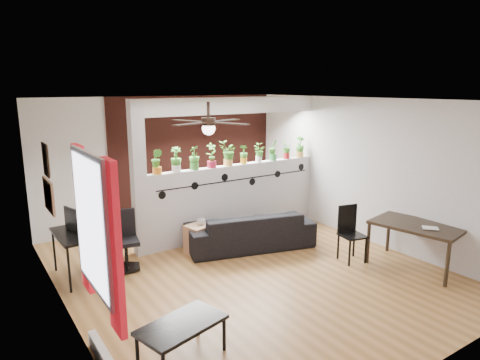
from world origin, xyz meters
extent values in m
cube|color=brown|center=(0.00, 0.00, -0.05)|extent=(6.30, 7.10, 0.10)
cube|color=#B7B7BA|center=(0.00, 3.02, 1.30)|extent=(6.30, 0.04, 2.90)
cube|color=#B7B7BA|center=(0.00, -3.02, 1.30)|extent=(6.30, 0.04, 2.90)
cube|color=#B7B7BA|center=(-2.62, 0.00, 1.30)|extent=(0.04, 7.10, 2.90)
cube|color=#B7B7BA|center=(2.62, 0.00, 1.30)|extent=(0.04, 7.10, 2.90)
cube|color=white|center=(0.00, 0.00, 2.65)|extent=(6.30, 7.10, 0.10)
cube|color=#BCBCC1|center=(0.80, 1.50, 0.68)|extent=(3.60, 0.18, 1.35)
cube|color=silver|center=(0.80, 1.50, 2.45)|extent=(3.60, 0.18, 0.30)
cube|color=#BCBCC1|center=(-1.11, 1.50, 1.30)|extent=(0.22, 0.20, 2.60)
cube|color=maroon|center=(0.80, 2.97, 1.30)|extent=(3.90, 0.05, 2.60)
cube|color=black|center=(0.80, 1.40, 1.08)|extent=(3.31, 0.01, 0.02)
cylinder|color=black|center=(-0.75, 1.40, 1.00)|extent=(0.14, 0.01, 0.14)
cylinder|color=black|center=(-0.13, 1.40, 1.08)|extent=(0.14, 0.01, 0.14)
cylinder|color=black|center=(0.49, 1.40, 1.16)|extent=(0.14, 0.01, 0.14)
cylinder|color=black|center=(1.11, 1.40, 1.00)|extent=(0.14, 0.01, 0.14)
cylinder|color=black|center=(1.73, 1.40, 1.08)|extent=(0.14, 0.01, 0.14)
cylinder|color=black|center=(2.35, 1.40, 1.16)|extent=(0.14, 0.01, 0.14)
cube|color=white|center=(-2.58, -1.20, 1.55)|extent=(0.02, 0.95, 1.25)
cube|color=silver|center=(-2.57, -1.20, 1.55)|extent=(0.04, 1.05, 1.35)
cube|color=red|center=(-2.53, -1.70, 1.45)|extent=(0.06, 0.30, 1.55)
cube|color=red|center=(-2.53, -0.70, 1.45)|extent=(0.06, 0.30, 1.55)
cube|color=#8B6143|center=(-2.58, 0.95, 1.35)|extent=(0.03, 0.60, 0.45)
cube|color=#8C7259|center=(-2.58, 0.90, 1.85)|extent=(0.03, 0.30, 0.40)
cube|color=black|center=(-2.58, 0.90, 1.85)|extent=(0.02, 0.34, 0.44)
cylinder|color=black|center=(-0.80, -0.30, 2.50)|extent=(0.04, 0.04, 0.20)
cylinder|color=black|center=(-0.80, -0.30, 2.35)|extent=(0.18, 0.18, 0.10)
sphere|color=white|center=(-0.80, -0.30, 2.26)|extent=(0.17, 0.17, 0.17)
cube|color=black|center=(-0.48, -0.18, 2.34)|extent=(0.55, 0.29, 0.01)
cube|color=black|center=(-0.92, 0.02, 2.34)|extent=(0.29, 0.55, 0.01)
cube|color=black|center=(-1.12, -0.42, 2.34)|extent=(0.55, 0.29, 0.01)
cube|color=black|center=(-0.68, -0.62, 2.34)|extent=(0.29, 0.55, 0.01)
cylinder|color=orange|center=(-0.78, 1.50, 1.41)|extent=(0.15, 0.15, 0.12)
imported|color=#25621C|center=(-0.78, 1.50, 1.62)|extent=(0.28, 0.28, 0.33)
cylinder|color=white|center=(-0.43, 1.50, 1.41)|extent=(0.15, 0.15, 0.12)
imported|color=#25621C|center=(-0.43, 1.50, 1.61)|extent=(0.26, 0.24, 0.33)
cylinder|color=#3B812F|center=(-0.08, 1.50, 1.41)|extent=(0.15, 0.15, 0.12)
imported|color=#25621C|center=(-0.08, 1.50, 1.61)|extent=(0.28, 0.26, 0.33)
cylinder|color=#AE1B39|center=(0.27, 1.50, 1.41)|extent=(0.16, 0.16, 0.12)
imported|color=#25621C|center=(0.27, 1.50, 1.62)|extent=(0.24, 0.20, 0.35)
cylinder|color=#EAB452|center=(0.62, 1.50, 1.41)|extent=(0.17, 0.17, 0.12)
imported|color=#25621C|center=(0.62, 1.50, 1.63)|extent=(0.26, 0.21, 0.36)
cylinder|color=orange|center=(0.98, 1.50, 1.41)|extent=(0.12, 0.12, 0.12)
imported|color=#25621C|center=(0.98, 1.50, 1.58)|extent=(0.22, 0.22, 0.26)
cylinder|color=silver|center=(1.33, 1.50, 1.41)|extent=(0.12, 0.12, 0.12)
imported|color=#25621C|center=(1.33, 1.50, 1.58)|extent=(0.20, 0.22, 0.26)
cylinder|color=#348F46|center=(1.68, 1.50, 1.41)|extent=(0.15, 0.15, 0.12)
imported|color=#25621C|center=(1.68, 1.50, 1.61)|extent=(0.21, 0.17, 0.32)
cylinder|color=#B41C1F|center=(2.03, 1.50, 1.41)|extent=(0.13, 0.13, 0.12)
imported|color=#25621C|center=(2.03, 1.50, 1.58)|extent=(0.23, 0.23, 0.27)
cylinder|color=gold|center=(2.38, 1.50, 1.41)|extent=(0.16, 0.16, 0.12)
imported|color=#25621C|center=(2.38, 1.50, 1.62)|extent=(0.26, 0.22, 0.33)
imported|color=black|center=(0.60, 0.75, 0.31)|extent=(2.25, 1.35, 0.62)
cube|color=tan|center=(-0.28, 1.01, 0.25)|extent=(0.47, 0.44, 0.49)
imported|color=gray|center=(-0.23, 1.01, 0.54)|extent=(0.17, 0.17, 0.10)
cube|color=black|center=(-2.25, 1.16, 0.68)|extent=(0.53, 0.98, 0.04)
cylinder|color=black|center=(-2.45, 0.71, 0.33)|extent=(0.03, 0.03, 0.66)
cylinder|color=black|center=(-2.03, 0.73, 0.33)|extent=(0.03, 0.03, 0.66)
cylinder|color=black|center=(-2.47, 1.59, 0.33)|extent=(0.03, 0.03, 0.66)
cylinder|color=black|center=(-2.05, 1.61, 0.33)|extent=(0.03, 0.03, 0.66)
imported|color=black|center=(-2.25, 1.31, 0.78)|extent=(0.31, 0.14, 0.17)
cylinder|color=black|center=(-1.55, 1.01, 0.04)|extent=(0.48, 0.48, 0.04)
cylinder|color=black|center=(-1.55, 1.01, 0.24)|extent=(0.05, 0.05, 0.40)
cube|color=black|center=(-1.55, 1.01, 0.46)|extent=(0.45, 0.45, 0.06)
cube|color=black|center=(-1.51, 1.18, 0.71)|extent=(0.37, 0.13, 0.44)
cube|color=black|center=(2.25, -1.39, 0.69)|extent=(1.03, 1.43, 0.05)
cylinder|color=black|center=(2.03, -2.06, 0.33)|extent=(0.06, 0.06, 0.66)
cylinder|color=black|center=(2.72, -1.92, 0.33)|extent=(0.06, 0.06, 0.66)
cylinder|color=black|center=(1.78, -0.87, 0.33)|extent=(0.06, 0.06, 0.66)
cylinder|color=black|center=(2.47, -0.73, 0.33)|extent=(0.06, 0.06, 0.66)
imported|color=gray|center=(2.15, -1.69, 0.72)|extent=(0.27, 0.27, 0.02)
cube|color=black|center=(1.61, -0.69, 0.44)|extent=(0.44, 0.44, 0.03)
cube|color=black|center=(1.65, -0.53, 0.68)|extent=(0.35, 0.10, 0.47)
cube|color=black|center=(1.43, -0.81, 0.22)|extent=(0.03, 0.03, 0.44)
cube|color=black|center=(1.73, -0.87, 0.22)|extent=(0.03, 0.03, 0.44)
cube|color=black|center=(1.49, -0.50, 0.45)|extent=(0.03, 0.03, 0.89)
cube|color=black|center=(1.80, -0.57, 0.45)|extent=(0.03, 0.03, 0.89)
cube|color=black|center=(-1.82, -1.48, 0.40)|extent=(0.99, 0.70, 0.04)
cylinder|color=black|center=(-1.38, -1.59, 0.19)|extent=(0.04, 0.04, 0.38)
cylinder|color=black|center=(-2.27, -1.38, 0.19)|extent=(0.04, 0.04, 0.38)
cylinder|color=black|center=(-1.48, -1.18, 0.19)|extent=(0.04, 0.04, 0.38)
camera|label=1|loc=(-3.53, -5.11, 2.80)|focal=32.00mm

